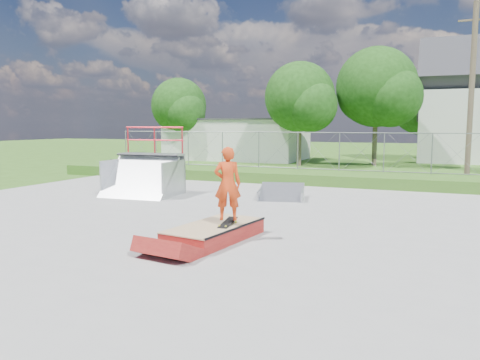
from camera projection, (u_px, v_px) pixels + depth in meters
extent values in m
plane|color=#355B1A|center=(196.00, 220.00, 13.08)|extent=(120.00, 120.00, 0.00)
cube|color=gray|center=(196.00, 219.00, 13.08)|extent=(20.00, 16.00, 0.04)
cube|color=#355B1A|center=(292.00, 176.00, 21.76)|extent=(24.00, 3.00, 0.50)
cube|color=maroon|center=(215.00, 233.00, 10.66)|extent=(1.56, 2.67, 0.35)
cube|color=tan|center=(214.00, 225.00, 10.64)|extent=(1.59, 2.70, 0.03)
cube|color=black|center=(228.00, 223.00, 10.62)|extent=(0.27, 0.81, 0.13)
imported|color=red|center=(228.00, 187.00, 10.52)|extent=(0.71, 0.59, 1.66)
cube|color=silver|center=(238.00, 140.00, 36.13)|extent=(10.00, 6.00, 3.00)
cube|color=silver|center=(480.00, 127.00, 33.21)|extent=(8.00, 6.00, 5.00)
cylinder|color=brown|center=(471.00, 94.00, 20.76)|extent=(0.24, 0.24, 8.00)
cylinder|color=brown|center=(299.00, 147.00, 30.21)|extent=(0.30, 0.30, 2.45)
sphere|color=#173B10|center=(300.00, 97.00, 29.83)|extent=(4.48, 4.48, 4.48)
sphere|color=#173B10|center=(310.00, 105.00, 29.07)|extent=(3.36, 3.36, 3.36)
cylinder|color=brown|center=(375.00, 144.00, 30.31)|extent=(0.30, 0.30, 2.80)
sphere|color=#173B10|center=(376.00, 87.00, 29.88)|extent=(5.12, 5.12, 5.12)
sphere|color=#173B10|center=(391.00, 96.00, 29.00)|extent=(3.84, 3.84, 3.84)
cylinder|color=brown|center=(179.00, 145.00, 35.86)|extent=(0.30, 0.30, 2.27)
sphere|color=#173B10|center=(179.00, 106.00, 35.51)|extent=(4.16, 4.16, 4.16)
sphere|color=#173B10|center=(185.00, 112.00, 34.80)|extent=(3.12, 3.12, 3.12)
cylinder|color=brown|center=(419.00, 145.00, 36.74)|extent=(0.30, 0.30, 2.10)
sphere|color=#173B10|center=(421.00, 110.00, 36.42)|extent=(3.84, 3.84, 3.84)
sphere|color=#173B10|center=(430.00, 116.00, 35.76)|extent=(2.88, 2.88, 2.88)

